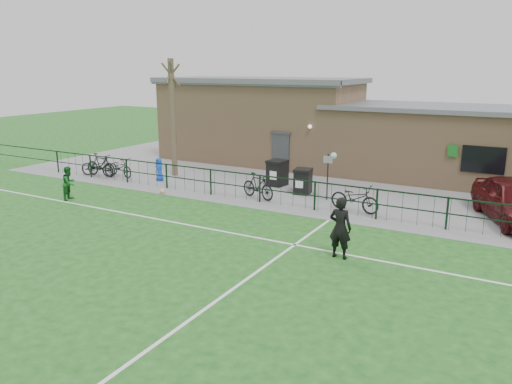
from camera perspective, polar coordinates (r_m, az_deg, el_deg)
The scene contains 20 objects.
ground at distance 14.10m, azimuth -10.13°, elevation -9.50°, with size 90.00×90.00×0.00m, color #185117.
paving_strip at distance 25.45m, azimuth 9.41°, elevation 1.27°, with size 34.00×13.00×0.02m, color slate.
pitch_line_touch at distance 20.34m, azimuth 3.86°, elevation -1.86°, with size 28.00×0.10×0.01m, color white.
pitch_line_mid at distance 17.14m, azimuth -1.64°, elevation -4.92°, with size 28.00×0.10×0.01m, color white.
pitch_line_perp at distance 13.02m, azimuth -3.16°, elevation -11.36°, with size 0.10×16.00×0.01m, color white.
perimeter_fence at distance 20.36m, azimuth 4.14°, elevation -0.11°, with size 28.00×0.10×1.20m, color black.
bare_tree at distance 26.26m, azimuth -9.49°, elevation 8.28°, with size 0.30×0.30×6.00m, color #4C3F2E.
wheelie_bin_left at distance 24.00m, azimuth 2.46°, elevation 2.10°, with size 0.76×0.86×1.15m, color black.
wheelie_bin_right at distance 22.55m, azimuth 5.39°, elevation 1.14°, with size 0.70×0.79×1.05m, color black.
sign_post at distance 21.52m, azimuth 8.18°, elevation 1.71°, with size 0.06×0.06×2.00m, color black.
bicycle_a at distance 27.40m, azimuth -17.68°, elevation 2.81°, with size 0.67×1.93×1.01m, color black.
bicycle_b at distance 27.26m, azimuth -17.31°, elevation 2.97°, with size 0.56×1.99×1.19m, color black.
bicycle_c at distance 26.91m, azimuth -15.26°, elevation 2.76°, with size 0.66×1.90×1.00m, color black.
bicycle_d at distance 21.59m, azimuth 0.22°, elevation 0.69°, with size 0.52×1.85×1.11m, color black.
bicycle_e at distance 20.07m, azimuth 11.22°, elevation -0.68°, with size 0.72×2.06×1.08m, color black.
spectator_child at distance 25.45m, azimuth -10.99°, elevation 2.57°, with size 0.57×0.37×1.17m, color blue.
goalkeeper_kick at distance 15.13m, azimuth 9.59°, elevation -3.88°, with size 1.88×3.38×2.64m.
outfield_player at distance 22.93m, azimuth -20.57°, elevation 0.96°, with size 0.71×0.55×1.45m, color #195720.
ball_ground at distance 22.98m, azimuth -10.65°, elevation 0.10°, with size 0.24×0.24×0.24m, color white.
clubhouse at distance 28.15m, azimuth 10.01°, elevation 7.05°, with size 24.25×5.40×4.96m.
Camera 1 is at (8.35, -9.88, 5.61)m, focal length 35.00 mm.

